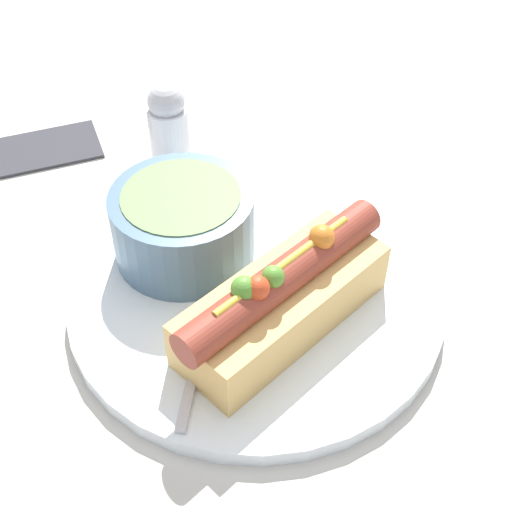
{
  "coord_description": "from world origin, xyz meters",
  "views": [
    {
      "loc": [
        -0.08,
        -0.34,
        0.38
      ],
      "look_at": [
        0.0,
        0.0,
        0.04
      ],
      "focal_mm": 50.0,
      "sensor_mm": 36.0,
      "label": 1
    }
  ],
  "objects_px": {
    "hot_dog": "(283,297)",
    "salt_shaker": "(169,129)",
    "soup_bowl": "(183,222)",
    "spoon": "(216,275)"
  },
  "relations": [
    {
      "from": "spoon",
      "to": "salt_shaker",
      "type": "distance_m",
      "value": 0.15
    },
    {
      "from": "hot_dog",
      "to": "soup_bowl",
      "type": "height_order",
      "value": "hot_dog"
    },
    {
      "from": "hot_dog",
      "to": "salt_shaker",
      "type": "distance_m",
      "value": 0.21
    },
    {
      "from": "soup_bowl",
      "to": "salt_shaker",
      "type": "bearing_deg",
      "value": 86.87
    },
    {
      "from": "hot_dog",
      "to": "salt_shaker",
      "type": "bearing_deg",
      "value": 70.45
    },
    {
      "from": "hot_dog",
      "to": "salt_shaker",
      "type": "relative_size",
      "value": 1.9
    },
    {
      "from": "hot_dog",
      "to": "spoon",
      "type": "bearing_deg",
      "value": 91.98
    },
    {
      "from": "salt_shaker",
      "to": "spoon",
      "type": "bearing_deg",
      "value": -86.11
    },
    {
      "from": "soup_bowl",
      "to": "salt_shaker",
      "type": "relative_size",
      "value": 1.22
    },
    {
      "from": "salt_shaker",
      "to": "hot_dog",
      "type": "bearing_deg",
      "value": -77.35
    }
  ]
}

